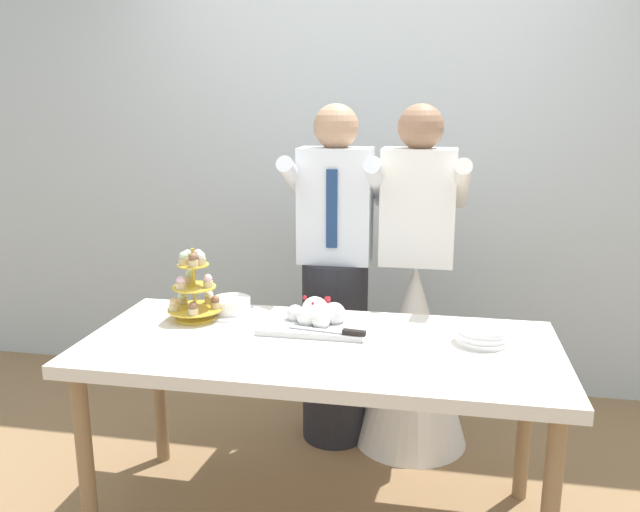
# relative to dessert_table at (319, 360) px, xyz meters

# --- Properties ---
(rear_wall) EXTENTS (5.20, 0.10, 2.90)m
(rear_wall) POSITION_rel_dessert_table_xyz_m (0.00, 1.44, 0.75)
(rear_wall) COLOR silver
(rear_wall) RESTS_ON ground_plane
(dessert_table) EXTENTS (1.80, 0.80, 0.78)m
(dessert_table) POSITION_rel_dessert_table_xyz_m (0.00, 0.00, 0.00)
(dessert_table) COLOR silver
(dessert_table) RESTS_ON ground_plane
(cupcake_stand) EXTENTS (0.23, 0.23, 0.31)m
(cupcake_stand) POSITION_rel_dessert_table_xyz_m (-0.56, 0.17, 0.20)
(cupcake_stand) COLOR gold
(cupcake_stand) RESTS_ON dessert_table
(main_cake_tray) EXTENTS (0.43, 0.31, 0.13)m
(main_cake_tray) POSITION_rel_dessert_table_xyz_m (-0.04, 0.17, 0.11)
(main_cake_tray) COLOR silver
(main_cake_tray) RESTS_ON dessert_table
(plate_stack) EXTENTS (0.20, 0.20, 0.07)m
(plate_stack) POSITION_rel_dessert_table_xyz_m (0.61, 0.11, 0.11)
(plate_stack) COLOR white
(plate_stack) RESTS_ON dessert_table
(round_cake) EXTENTS (0.24, 0.24, 0.07)m
(round_cake) POSITION_rel_dessert_table_xyz_m (-0.43, 0.26, 0.11)
(round_cake) COLOR white
(round_cake) RESTS_ON dessert_table
(person_groom) EXTENTS (0.46, 0.49, 1.66)m
(person_groom) POSITION_rel_dessert_table_xyz_m (-0.05, 0.69, 0.05)
(person_groom) COLOR #232328
(person_groom) RESTS_ON ground_plane
(person_bride) EXTENTS (0.56, 0.56, 1.66)m
(person_bride) POSITION_rel_dessert_table_xyz_m (0.33, 0.72, -0.12)
(person_bride) COLOR white
(person_bride) RESTS_ON ground_plane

